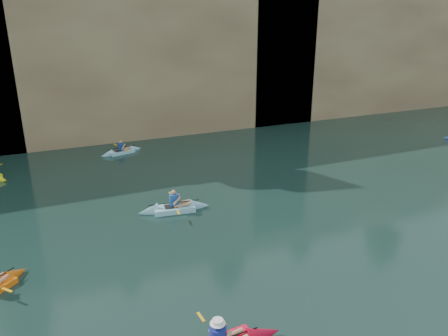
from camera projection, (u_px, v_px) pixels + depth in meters
name	position (u px, v px, depth m)	size (l,w,h in m)	color
cliff	(109.00, 42.00, 35.25)	(70.00, 16.00, 12.00)	tan
cliff_slab_center	(158.00, 52.00, 29.69)	(24.00, 2.40, 11.40)	#99895C
cliff_slab_east	(385.00, 54.00, 37.38)	(26.00, 2.40, 9.84)	#99895C
sea_cave_center	(73.00, 122.00, 28.30)	(3.50, 1.00, 3.20)	black
sea_cave_east	(264.00, 96.00, 33.27)	(5.00, 1.00, 4.50)	black
kayaker_ltblue_near	(174.00, 208.00, 19.28)	(3.23, 2.45, 1.25)	#8ACEE7
kayaker_ltblue_mid	(121.00, 151.00, 27.15)	(2.79, 2.02, 1.03)	#8FD0EF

